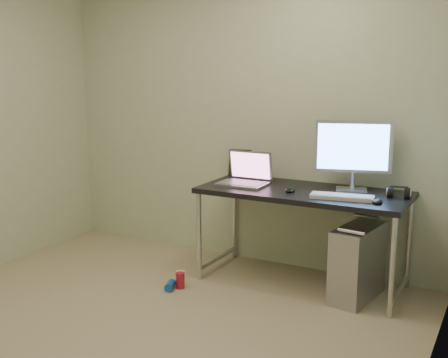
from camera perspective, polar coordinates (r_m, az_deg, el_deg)
floor at (r=3.71m, az=-10.48°, el=-15.65°), size 3.50×3.50×0.00m
wall_back at (r=4.81m, az=2.06°, el=6.31°), size 3.50×0.02×2.50m
wall_right at (r=2.62m, az=20.00°, el=1.37°), size 0.02×3.50×2.50m
desk at (r=4.33m, az=8.05°, el=-2.14°), size 1.58×0.69×0.75m
tower_computer at (r=4.23m, az=13.43°, el=-8.26°), size 0.31×0.55×0.58m
cable_a at (r=4.56m, az=14.12°, el=-5.20°), size 0.01×0.16×0.69m
cable_b at (r=4.53m, az=15.16°, el=-5.64°), size 0.02×0.11×0.71m
can_red at (r=4.38m, az=-4.47°, el=-10.23°), size 0.09×0.09×0.12m
can_white at (r=4.42m, az=-4.44°, el=-10.07°), size 0.08×0.08×0.12m
can_blue at (r=4.37m, az=-5.49°, el=-10.73°), size 0.10×0.13×0.07m
laptop at (r=4.48m, az=2.21°, el=0.24°), size 0.38×0.31×0.26m
monitor at (r=4.30m, az=13.01°, el=2.89°), size 0.55×0.22×0.53m
keyboard at (r=4.08m, az=11.90°, el=-1.78°), size 0.46×0.21×0.03m
mouse_right at (r=4.00m, az=15.32°, el=-2.12°), size 0.08×0.12×0.04m
mouse_left at (r=4.24m, az=6.71°, el=-1.02°), size 0.10×0.13×0.04m
headphones at (r=4.21m, az=17.33°, el=-1.44°), size 0.17×0.10×0.11m
picture_frame at (r=4.83m, az=2.13°, el=1.68°), size 0.29×0.15×0.22m
webcam at (r=4.70m, az=4.02°, el=0.99°), size 0.04×0.04×0.11m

